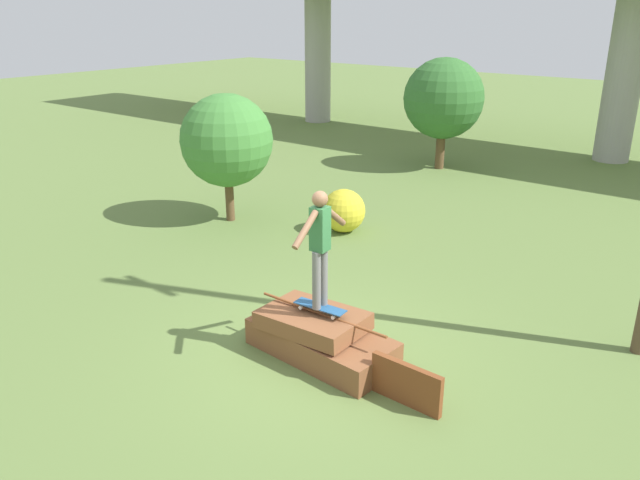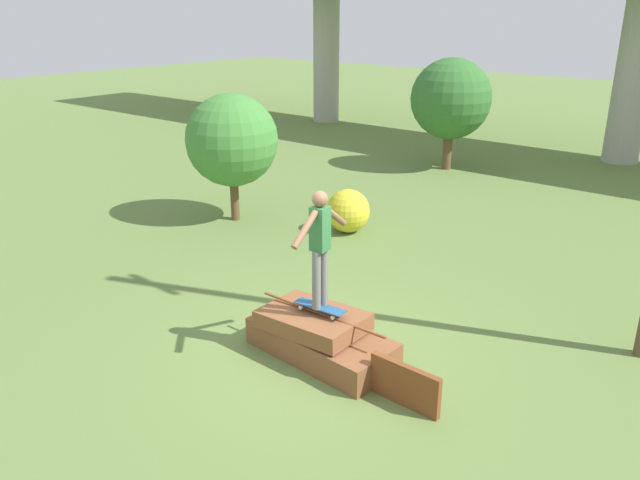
# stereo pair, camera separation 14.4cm
# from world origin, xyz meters

# --- Properties ---
(ground_plane) EXTENTS (80.00, 80.00, 0.00)m
(ground_plane) POSITION_xyz_m (0.00, 0.00, 0.00)
(ground_plane) COLOR olive
(scrap_pile) EXTENTS (2.22, 1.13, 0.69)m
(scrap_pile) POSITION_xyz_m (-0.04, -0.00, 0.29)
(scrap_pile) COLOR brown
(scrap_pile) RESTS_ON ground_plane
(scrap_plank_loose) EXTENTS (1.00, 0.12, 0.56)m
(scrap_plank_loose) POSITION_xyz_m (1.54, -0.26, 0.28)
(scrap_plank_loose) COLOR brown
(scrap_plank_loose) RESTS_ON ground_plane
(skateboard) EXTENTS (0.79, 0.26, 0.09)m
(skateboard) POSITION_xyz_m (-0.03, 0.01, 0.76)
(skateboard) COLOR #23517F
(skateboard) RESTS_ON scrap_pile
(skater) EXTENTS (0.23, 1.22, 1.67)m
(skater) POSITION_xyz_m (-0.03, 0.01, 1.75)
(skater) COLOR slate
(skater) RESTS_ON skateboard
(tree_behind_left) EXTENTS (2.39, 2.39, 3.32)m
(tree_behind_left) POSITION_xyz_m (-3.89, 10.98, 2.12)
(tree_behind_left) COLOR brown
(tree_behind_left) RESTS_ON ground_plane
(tree_behind_right) EXTENTS (2.09, 2.09, 2.93)m
(tree_behind_right) POSITION_xyz_m (-5.39, 3.49, 1.87)
(tree_behind_right) COLOR brown
(tree_behind_right) RESTS_ON ground_plane
(bush_yellow_flowering) EXTENTS (0.96, 0.96, 0.96)m
(bush_yellow_flowering) POSITION_xyz_m (-2.84, 4.47, 0.48)
(bush_yellow_flowering) COLOR gold
(bush_yellow_flowering) RESTS_ON ground_plane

